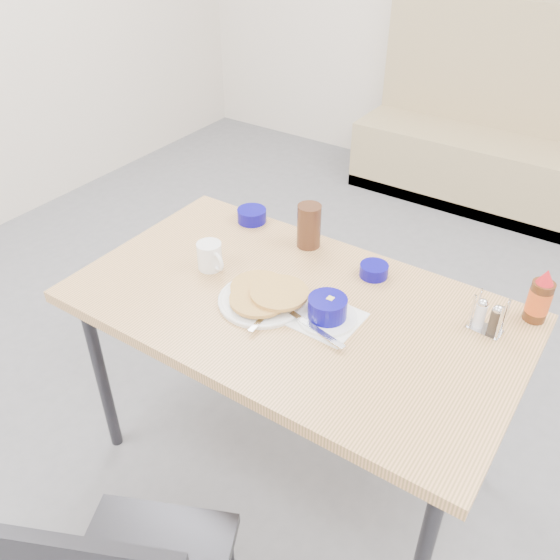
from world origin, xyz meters
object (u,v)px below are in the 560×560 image
Objects in this scene: creamer_bowl at (252,215)px; booth_bench at (508,153)px; amber_tumbler at (309,226)px; syrup_bottle at (540,298)px; pancake_plate at (264,296)px; butter_bowl at (374,270)px; coffee_mug at (210,256)px; dining_table at (294,319)px; condiment_caddy at (487,319)px; grits_setting at (327,311)px.

booth_bench is at bearing 79.36° from creamer_bowl.
booth_bench is 11.94× the size of amber_tumbler.
booth_bench is 2.34m from syrup_bottle.
butter_bowl is (0.22, 0.32, 0.00)m from pancake_plate.
coffee_mug is 0.55m from butter_bowl.
coffee_mug is (-0.34, 0.01, 0.11)m from dining_table.
coffee_mug reaches higher than pancake_plate.
pancake_plate is at bearing -91.86° from booth_bench.
booth_bench is at bearing 108.82° from condiment_caddy.
syrup_bottle is at bearing 18.83° from coffee_mug.
grits_setting is 1.79× the size of condiment_caddy.
amber_tumbler is at bearing -93.67° from booth_bench.
butter_bowl is at bearing 63.30° from dining_table.
condiment_caddy is (0.40, -0.07, 0.02)m from butter_bowl.
amber_tumbler is at bearing 129.20° from grits_setting.
dining_table is 6.55× the size of grits_setting.
condiment_caddy is (0.87, 0.20, -0.01)m from coffee_mug.
condiment_caddy reaches higher than grits_setting.
booth_bench is 6.55× the size of pancake_plate.
syrup_bottle reaches higher than amber_tumbler.
amber_tumbler is at bearing 57.43° from coffee_mug.
grits_setting is at bearing -50.80° from amber_tumbler.
coffee_mug is 1.09× the size of creamer_bowl.
condiment_caddy is (0.53, -2.33, 0.45)m from booth_bench.
amber_tumbler is at bearing 99.29° from pancake_plate.
coffee_mug is at bearing 168.57° from pancake_plate.
amber_tumbler is 1.33× the size of condiment_caddy.
grits_setting is 0.29m from butter_bowl.
grits_setting is at bearing -6.45° from dining_table.
condiment_caddy is at bearing -9.02° from amber_tumbler.
amber_tumbler reaches higher than pancake_plate.
coffee_mug reaches higher than grits_setting.
creamer_bowl is at bearing 173.05° from butter_bowl.
amber_tumbler is 0.69m from condiment_caddy.
dining_table is 11.60× the size of coffee_mug.
grits_setting is at bearing 8.56° from pancake_plate.
booth_bench is at bearing 93.48° from butter_bowl.
booth_bench is 1.36× the size of dining_table.
pancake_plate is (-0.08, -2.58, 0.43)m from booth_bench.
coffee_mug is at bearing -161.20° from condiment_caddy.
condiment_caddy reaches higher than creamer_bowl.
dining_table is 7.86× the size of syrup_bottle.
booth_bench is 2.59m from coffee_mug.
grits_setting is at bearing -87.19° from booth_bench.
syrup_bottle is (0.98, 0.33, 0.03)m from coffee_mug.
grits_setting reaches higher than dining_table.
creamer_bowl is at bearing 174.50° from amber_tumbler.
coffee_mug is at bearing -150.75° from butter_bowl.
booth_bench is 15.74× the size of coffee_mug.
pancake_plate is at bearing -80.71° from amber_tumbler.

